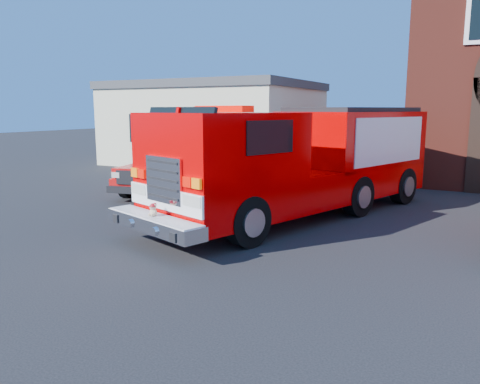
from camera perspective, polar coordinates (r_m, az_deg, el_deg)
The scene contains 4 objects.
ground at distance 10.69m, azimuth 3.02°, elevation -5.88°, with size 100.00×100.00×0.00m, color black.
side_building at distance 26.00m, azimuth -2.97°, elevation 8.44°, with size 10.20×8.20×4.35m.
fire_engine at distance 13.02m, azimuth 7.79°, elevation 3.91°, with size 5.67×10.13×3.01m.
pickup_truck at distance 17.23m, azimuth -8.33°, elevation 3.02°, with size 3.03×5.77×1.80m.
Camera 1 is at (4.29, -9.34, 2.93)m, focal length 35.00 mm.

